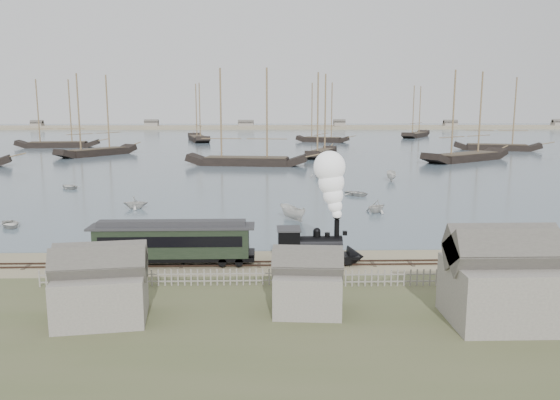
{
  "coord_description": "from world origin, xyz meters",
  "views": [
    {
      "loc": [
        -0.59,
        -43.33,
        12.31
      ],
      "look_at": [
        0.93,
        7.45,
        3.5
      ],
      "focal_mm": 35.0,
      "sensor_mm": 36.0,
      "label": 1
    }
  ],
  "objects": [
    {
      "name": "rowboat_6",
      "position": [
        -29.75,
        38.25,
        0.41
      ],
      "size": [
        4.06,
        4.13,
        0.7
      ],
      "primitive_type": "imported",
      "rotation": [
        0.0,
        0.0,
        3.98
      ],
      "color": "silver",
      "rests_on": "harbor_water"
    },
    {
      "name": "picket_fence_west",
      "position": [
        -6.5,
        -7.0,
        0.0
      ],
      "size": [
        19.0,
        0.1,
        1.2
      ],
      "primitive_type": null,
      "color": "slate",
      "rests_on": "ground"
    },
    {
      "name": "shed_left",
      "position": [
        -10.0,
        -13.0,
        0.0
      ],
      "size": [
        5.0,
        4.0,
        4.1
      ],
      "primitive_type": null,
      "color": "slate",
      "rests_on": "ground"
    },
    {
      "name": "rowboat_1",
      "position": [
        -16.05,
        21.67,
        0.83
      ],
      "size": [
        2.55,
        2.94,
        1.54
      ],
      "primitive_type": "imported",
      "rotation": [
        0.0,
        0.0,
        1.58
      ],
      "color": "silver",
      "rests_on": "harbor_water"
    },
    {
      "name": "schooner_3",
      "position": [
        13.37,
        88.05,
        10.06
      ],
      "size": [
        10.06,
        17.69,
        20.0
      ],
      "primitive_type": null,
      "rotation": [
        0.0,
        0.0,
        1.2
      ],
      "color": "black",
      "rests_on": "harbor_water"
    },
    {
      "name": "locomotive",
      "position": [
        4.4,
        -2.0,
        3.96
      ],
      "size": [
        6.86,
        2.56,
        8.55
      ],
      "color": "black",
      "rests_on": "ground"
    },
    {
      "name": "far_spit",
      "position": [
        0.0,
        250.0,
        0.0
      ],
      "size": [
        500.0,
        20.0,
        1.8
      ],
      "primitive_type": "cube",
      "color": "tan",
      "rests_on": "ground"
    },
    {
      "name": "shed_mid",
      "position": [
        2.0,
        -12.0,
        0.0
      ],
      "size": [
        4.0,
        3.5,
        3.6
      ],
      "primitive_type": null,
      "color": "slate",
      "rests_on": "ground"
    },
    {
      "name": "harbor_water",
      "position": [
        0.0,
        170.0,
        0.03
      ],
      "size": [
        600.0,
        336.0,
        0.06
      ],
      "primitive_type": "cube",
      "color": "#4A5B69",
      "rests_on": "ground"
    },
    {
      "name": "picket_fence_east",
      "position": [
        12.5,
        -7.5,
        0.0
      ],
      "size": [
        15.0,
        0.1,
        1.2
      ],
      "primitive_type": null,
      "color": "slate",
      "rests_on": "ground"
    },
    {
      "name": "rowboat_0",
      "position": [
        -26.51,
        11.82,
        0.4
      ],
      "size": [
        4.08,
        3.83,
        0.69
      ],
      "primitive_type": "imported",
      "rotation": [
        0.0,
        0.0,
        0.6
      ],
      "color": "silver",
      "rests_on": "harbor_water"
    },
    {
      "name": "schooner_9",
      "position": [
        59.42,
        170.8,
        10.06
      ],
      "size": [
        17.27,
        23.68,
        20.0
      ],
      "primitive_type": null,
      "rotation": [
        0.0,
        0.0,
        1.03
      ],
      "color": "black",
      "rests_on": "harbor_water"
    },
    {
      "name": "schooner_6",
      "position": [
        -61.53,
        120.34,
        10.06
      ],
      "size": [
        23.85,
        8.01,
        20.0
      ],
      "primitive_type": null,
      "rotation": [
        0.0,
        0.0,
        0.11
      ],
      "color": "black",
      "rests_on": "harbor_water"
    },
    {
      "name": "schooner_8",
      "position": [
        19.31,
        141.61,
        10.06
      ],
      "size": [
        18.23,
        10.84,
        20.0
      ],
      "primitive_type": null,
      "rotation": [
        0.0,
        0.0,
        -0.4
      ],
      "color": "black",
      "rests_on": "harbor_water"
    },
    {
      "name": "rail_track",
      "position": [
        0.0,
        -2.0,
        0.04
      ],
      "size": [
        120.0,
        1.8,
        0.16
      ],
      "color": "#3B2820",
      "rests_on": "ground"
    },
    {
      "name": "beached_dinghy",
      "position": [
        -9.39,
        1.15,
        0.42
      ],
      "size": [
        3.59,
        4.51,
        0.84
      ],
      "primitive_type": "imported",
      "rotation": [
        0.0,
        0.0,
        1.39
      ],
      "color": "silver",
      "rests_on": "ground"
    },
    {
      "name": "schooner_4",
      "position": [
        44.9,
        77.74,
        10.06
      ],
      "size": [
        24.66,
        19.77,
        20.0
      ],
      "primitive_type": null,
      "rotation": [
        0.0,
        0.0,
        0.61
      ],
      "color": "black",
      "rests_on": "harbor_water"
    },
    {
      "name": "passenger_coach",
      "position": [
        -7.69,
        -2.0,
        1.96
      ],
      "size": [
        12.7,
        2.45,
        3.08
      ],
      "color": "black",
      "rests_on": "ground"
    },
    {
      "name": "ground",
      "position": [
        0.0,
        0.0,
        0.0
      ],
      "size": [
        600.0,
        600.0,
        0.0
      ],
      "primitive_type": "plane",
      "color": "tan",
      "rests_on": "ground"
    },
    {
      "name": "schooner_5",
      "position": [
        63.98,
        106.02,
        10.06
      ],
      "size": [
        23.22,
        11.69,
        20.0
      ],
      "primitive_type": null,
      "rotation": [
        0.0,
        0.0,
        -0.3
      ],
      "color": "black",
      "rests_on": "harbor_water"
    },
    {
      "name": "rowboat_7",
      "position": [
        8.83,
        50.22,
        0.96
      ],
      "size": [
        3.52,
        3.07,
        1.8
      ],
      "primitive_type": "imported",
      "rotation": [
        0.0,
        0.0,
        0.04
      ],
      "color": "silver",
      "rests_on": "harbor_water"
    },
    {
      "name": "shed_right",
      "position": [
        13.0,
        -14.0,
        0.0
      ],
      "size": [
        6.0,
        5.0,
        5.1
      ],
      "primitive_type": null,
      "color": "slate",
      "rests_on": "ground"
    },
    {
      "name": "rowboat_3",
      "position": [
        12.19,
        30.48,
        0.42
      ],
      "size": [
        4.18,
        4.3,
        0.73
      ],
      "primitive_type": "imported",
      "rotation": [
        0.0,
        0.0,
        0.87
      ],
      "color": "silver",
      "rests_on": "harbor_water"
    },
    {
      "name": "rowboat_5",
      "position": [
        20.46,
        45.56,
        0.84
      ],
      "size": [
        4.27,
        2.2,
        1.57
      ],
      "primitive_type": "imported",
      "rotation": [
        0.0,
        0.0,
        2.97
      ],
      "color": "silver",
      "rests_on": "harbor_water"
    },
    {
      "name": "schooner_7",
      "position": [
        -23.36,
        148.7,
        10.06
      ],
      "size": [
        11.48,
        25.42,
        20.0
      ],
      "primitive_type": null,
      "rotation": [
        0.0,
        0.0,
        1.81
      ],
      "color": "black",
      "rests_on": "harbor_water"
    },
    {
      "name": "schooner_1",
      "position": [
        -41.99,
        93.41,
        10.06
      ],
      "size": [
        16.96,
        20.85,
        20.0
      ],
      "primitive_type": null,
      "rotation": [
        0.0,
        0.0,
        0.95
      ],
      "color": "black",
      "rests_on": "harbor_water"
    },
    {
      "name": "schooner_2",
      "position": [
        -4.17,
        69.87,
        10.06
      ],
      "size": [
        25.54,
        9.36,
        20.0
      ],
      "primitive_type": null,
      "rotation": [
        0.0,
        0.0,
        -0.15
      ],
      "color": "black",
      "rests_on": "harbor_water"
    },
    {
      "name": "rowboat_4",
      "position": [
        12.43,
        18.37,
        0.83
      ],
      "size": [
        3.8,
        3.85,
        1.54
      ],
      "primitive_type": "imported",
      "rotation": [
        0.0,
        0.0,
        5.4
      ],
      "color": "silver",
      "rests_on": "harbor_water"
    },
    {
      "name": "rowboat_2",
      "position": [
        2.47,
        14.73,
        0.84
      ],
      "size": [
        4.19,
        3.48,
        1.55
      ],
      "primitive_type": "imported",
      "rotation": [
        0.0,
        0.0,
        3.73
      ],
      "color": "silver",
      "rests_on": "harbor_water"
    }
  ]
}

